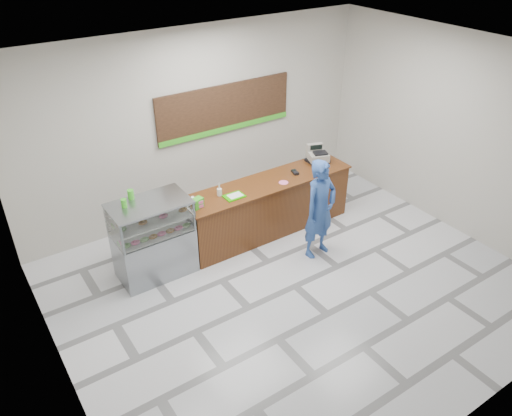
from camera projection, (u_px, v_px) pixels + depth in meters
floor at (295, 286)px, 7.92m from camera, size 7.00×7.00×0.00m
back_wall at (199, 124)px, 9.14m from camera, size 7.00×0.00×7.00m
ceiling at (307, 65)px, 6.10m from camera, size 7.00×7.00×0.00m
sales_counter at (268, 207)px, 9.01m from camera, size 3.26×0.76×1.03m
display_case at (153, 238)px, 7.87m from camera, size 1.22×0.72×1.33m
menu_board at (225, 109)px, 9.27m from camera, size 2.80×0.06×0.90m
cash_register at (317, 156)px, 9.35m from camera, size 0.46×0.47×0.33m
card_terminal at (295, 172)px, 9.00m from camera, size 0.13×0.19×0.04m
serving_tray at (234, 196)px, 8.29m from camera, size 0.34×0.24×0.02m
napkin_box at (193, 203)px, 7.98m from camera, size 0.19×0.19×0.13m
straw_cup at (219, 192)px, 8.29m from camera, size 0.08×0.08×0.12m
promo_box at (197, 203)px, 7.95m from camera, size 0.21×0.17×0.17m
donut_decal at (284, 182)px, 8.71m from camera, size 0.17×0.17×0.00m
green_cup_left at (124, 203)px, 7.39m from camera, size 0.09×0.09×0.14m
green_cup_right at (131, 194)px, 7.60m from camera, size 0.10×0.10×0.15m
customer at (320, 209)px, 8.24m from camera, size 0.68×0.49×1.75m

